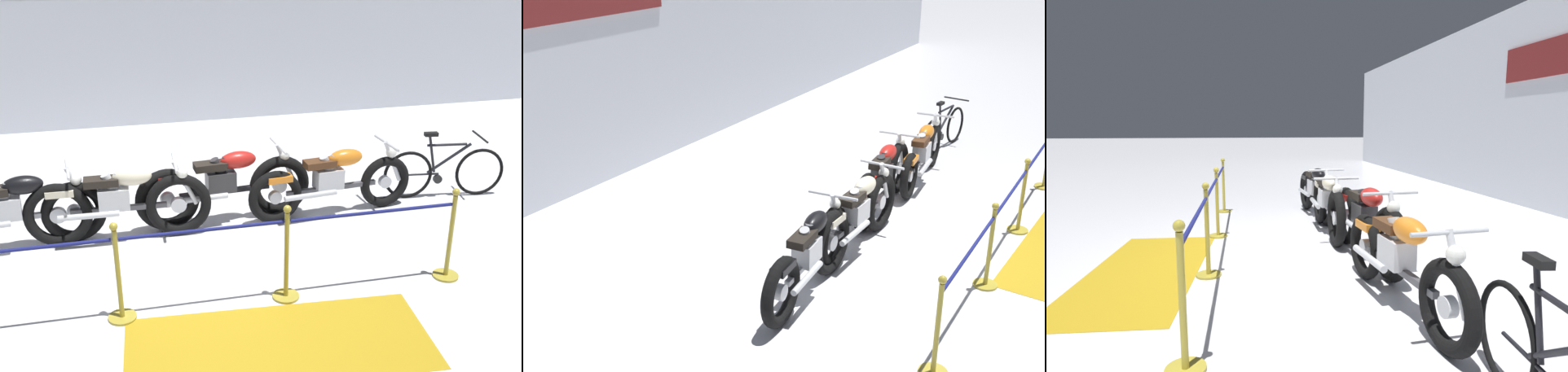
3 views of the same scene
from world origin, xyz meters
TOP-DOWN VIEW (x-y plane):
  - ground_plane at (0.00, 0.00)m, footprint 120.00×120.00m
  - back_wall at (-0.00, 5.12)m, footprint 28.00×0.29m
  - motorcycle_black_0 at (-1.94, 0.55)m, footprint 2.19×0.62m
  - motorcycle_cream_1 at (-0.71, 0.51)m, footprint 2.21×0.62m
  - motorcycle_red_2 at (0.61, 0.73)m, footprint 2.27×0.62m
  - motorcycle_orange_3 at (2.00, 0.62)m, footprint 2.27×0.63m
  - bicycle at (3.68, 0.82)m, footprint 1.70×0.48m
  - stanchion_far_left at (-1.08, -1.16)m, footprint 5.43×0.28m
  - stanchion_mid_left at (-0.77, -1.16)m, footprint 0.28×0.28m
  - stanchion_mid_right at (0.90, -1.16)m, footprint 0.28×0.28m

SIDE VIEW (x-z plane):
  - ground_plane at x=0.00m, z-range 0.00..0.00m
  - stanchion_mid_left at x=-0.77m, z-range -0.17..0.88m
  - stanchion_mid_right at x=0.90m, z-range -0.17..0.88m
  - bicycle at x=3.68m, z-range -0.10..0.85m
  - motorcycle_orange_3 at x=2.00m, z-range -0.01..0.92m
  - motorcycle_black_0 at x=-1.94m, z-range -0.01..0.95m
  - motorcycle_red_2 at x=0.61m, z-range -0.01..0.97m
  - motorcycle_cream_1 at x=-0.71m, z-range 0.00..0.97m
  - stanchion_far_left at x=-1.08m, z-range 0.13..1.19m
  - back_wall at x=0.00m, z-range 0.00..4.20m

